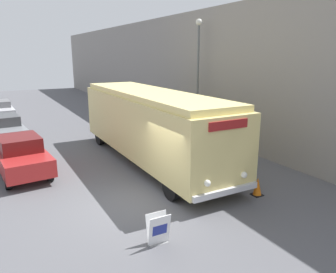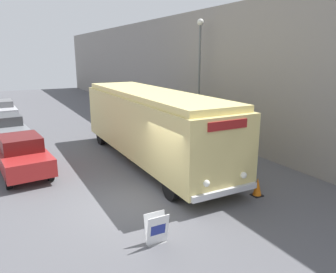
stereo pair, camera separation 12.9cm
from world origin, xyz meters
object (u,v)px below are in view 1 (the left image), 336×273
(sign_board, at_px, (158,230))
(streetlamp, at_px, (198,64))
(parked_car_mid, at_px, (4,128))
(parked_car_near, at_px, (21,155))
(traffic_cone, at_px, (258,187))
(vintage_bus, at_px, (151,123))

(sign_board, relative_size, streetlamp, 0.13)
(streetlamp, xyz_separation_m, parked_car_mid, (-10.06, 4.91, -3.60))
(parked_car_near, height_order, traffic_cone, parked_car_near)
(vintage_bus, xyz_separation_m, parked_car_mid, (-5.75, 7.59, -1.10))
(streetlamp, relative_size, parked_car_mid, 1.49)
(streetlamp, distance_m, parked_car_mid, 11.76)
(traffic_cone, bearing_deg, sign_board, -167.04)
(sign_board, bearing_deg, vintage_bus, 65.62)
(sign_board, bearing_deg, parked_car_near, 109.53)
(vintage_bus, relative_size, traffic_cone, 16.68)
(vintage_bus, xyz_separation_m, streetlamp, (4.31, 2.68, 2.50))
(sign_board, xyz_separation_m, parked_car_near, (-2.60, 7.32, 0.40))
(sign_board, distance_m, traffic_cone, 4.58)
(vintage_bus, height_order, sign_board, vintage_bus)
(sign_board, relative_size, traffic_cone, 1.28)
(parked_car_near, bearing_deg, sign_board, -75.34)
(streetlamp, distance_m, parked_car_near, 10.46)
(sign_board, height_order, streetlamp, streetlamp)
(sign_board, bearing_deg, streetlamp, 51.32)
(sign_board, xyz_separation_m, streetlamp, (7.12, 8.89, 3.94))
(vintage_bus, relative_size, parked_car_near, 2.59)
(parked_car_mid, bearing_deg, traffic_cone, -64.80)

